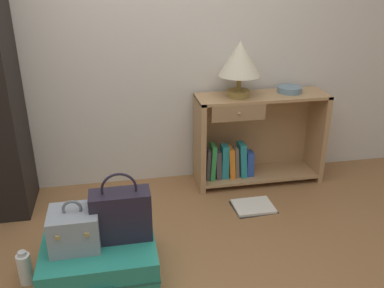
# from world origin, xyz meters

# --- Properties ---
(back_wall) EXTENTS (6.40, 0.10, 2.60)m
(back_wall) POSITION_xyz_m (0.00, 1.50, 1.30)
(back_wall) COLOR silver
(back_wall) RESTS_ON ground_plane
(bookshelf) EXTENTS (1.02, 0.33, 0.73)m
(bookshelf) POSITION_xyz_m (0.85, 1.28, 0.35)
(bookshelf) COLOR tan
(bookshelf) RESTS_ON ground_plane
(table_lamp) EXTENTS (0.31, 0.31, 0.42)m
(table_lamp) POSITION_xyz_m (0.71, 1.25, 1.00)
(table_lamp) COLOR olive
(table_lamp) RESTS_ON bookshelf
(bowl) EXTENTS (0.19, 0.19, 0.04)m
(bowl) POSITION_xyz_m (1.13, 1.29, 0.75)
(bowl) COLOR slate
(bowl) RESTS_ON bookshelf
(suitcase_large) EXTENTS (0.63, 0.53, 0.23)m
(suitcase_large) POSITION_xyz_m (-0.36, 0.31, 0.11)
(suitcase_large) COLOR teal
(suitcase_large) RESTS_ON ground_plane
(train_case) EXTENTS (0.26, 0.24, 0.28)m
(train_case) POSITION_xyz_m (-0.47, 0.31, 0.33)
(train_case) COLOR #8E99A3
(train_case) RESTS_ON suitcase_large
(handbag) EXTENTS (0.33, 0.15, 0.41)m
(handbag) POSITION_xyz_m (-0.22, 0.34, 0.38)
(handbag) COLOR #231E2D
(handbag) RESTS_ON suitcase_large
(bottle) EXTENTS (0.08, 0.08, 0.21)m
(bottle) POSITION_xyz_m (-0.77, 0.34, 0.10)
(bottle) COLOR white
(bottle) RESTS_ON ground_plane
(open_book_on_floor) EXTENTS (0.32, 0.26, 0.02)m
(open_book_on_floor) POSITION_xyz_m (0.73, 0.85, 0.01)
(open_book_on_floor) COLOR white
(open_book_on_floor) RESTS_ON ground_plane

